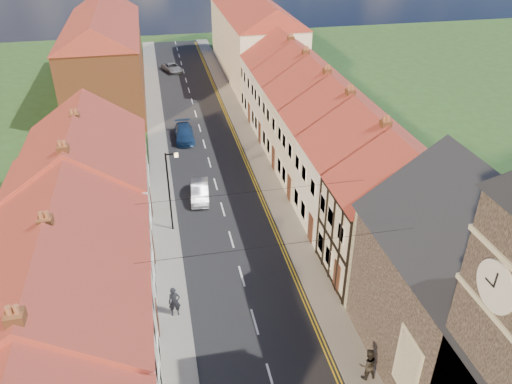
{
  "coord_description": "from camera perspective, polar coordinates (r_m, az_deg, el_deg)",
  "views": [
    {
      "loc": [
        -4.13,
        -9.99,
        20.54
      ],
      "look_at": [
        1.81,
        18.24,
        3.5
      ],
      "focal_mm": 35.0,
      "sensor_mm": 36.0,
      "label": 1
    }
  ],
  "objects": [
    {
      "name": "cottage_r_cream_mid",
      "position": [
        39.49,
        9.15,
        6.17
      ],
      "size": [
        8.3,
        5.2,
        9.0
      ],
      "color": "white",
      "rests_on": "ground"
    },
    {
      "name": "cottage_r_cream_far",
      "position": [
        53.91,
        3.18,
        13.19
      ],
      "size": [
        8.3,
        6.0,
        9.0
      ],
      "color": "silver",
      "rests_on": "ground"
    },
    {
      "name": "lamppost",
      "position": [
        34.47,
        -9.8,
        0.53
      ],
      "size": [
        0.88,
        0.15,
        6.0
      ],
      "color": "black",
      "rests_on": "pavement_left"
    },
    {
      "name": "cottage_l_brick_mid",
      "position": [
        32.69,
        -19.36,
        -0.66
      ],
      "size": [
        8.3,
        5.7,
        9.1
      ],
      "color": "silver",
      "rests_on": "ground"
    },
    {
      "name": "pedestrian_right",
      "position": [
        26.16,
        12.65,
        -18.65
      ],
      "size": [
        0.92,
        0.73,
        1.83
      ],
      "primitive_type": "imported",
      "rotation": [
        0.0,
        0.0,
        3.19
      ],
      "color": "black",
      "rests_on": "pavement_right"
    },
    {
      "name": "cottage_r_pink",
      "position": [
        44.16,
        6.76,
        9.03
      ],
      "size": [
        8.3,
        6.0,
        9.0
      ],
      "color": "white",
      "rests_on": "ground"
    },
    {
      "name": "pavement_right",
      "position": [
        45.73,
        0.14,
        3.97
      ],
      "size": [
        1.8,
        90.0,
        0.12
      ],
      "primitive_type": "cube",
      "color": "gray",
      "rests_on": "ground"
    },
    {
      "name": "pavement_left",
      "position": [
        44.92,
        -10.92,
        2.86
      ],
      "size": [
        1.8,
        90.0,
        0.12
      ],
      "primitive_type": "cube",
      "color": "gray",
      "rests_on": "ground"
    },
    {
      "name": "road",
      "position": [
        45.14,
        -5.34,
        3.38
      ],
      "size": [
        7.0,
        90.0,
        0.02
      ],
      "primitive_type": "cube",
      "color": "black",
      "rests_on": "ground"
    },
    {
      "name": "cottage_l_cream",
      "position": [
        22.9,
        -22.13,
        -16.75
      ],
      "size": [
        8.3,
        6.3,
        9.1
      ],
      "color": "white",
      "rests_on": "ground"
    },
    {
      "name": "block_left_far",
      "position": [
        62.11,
        -16.88,
        15.11
      ],
      "size": [
        8.3,
        24.2,
        10.5
      ],
      "color": "brown",
      "rests_on": "ground"
    },
    {
      "name": "car_far",
      "position": [
        49.69,
        -8.2,
        6.66
      ],
      "size": [
        1.89,
        4.52,
        1.31
      ],
      "primitive_type": "imported",
      "rotation": [
        0.0,
        0.0,
        -0.01
      ],
      "color": "navy",
      "rests_on": "ground"
    },
    {
      "name": "pedestrian_left",
      "position": [
        28.92,
        -9.31,
        -12.29
      ],
      "size": [
        0.7,
        0.47,
        1.87
      ],
      "primitive_type": "imported",
      "rotation": [
        0.0,
        0.0,
        0.04
      ],
      "color": "black",
      "rests_on": "pavement_left"
    },
    {
      "name": "cottage_r_tudor",
      "position": [
        30.86,
        15.88,
        -2.12
      ],
      "size": [
        8.3,
        5.2,
        9.0
      ],
      "color": "white",
      "rests_on": "ground"
    },
    {
      "name": "cottage_l_white",
      "position": [
        27.73,
        -20.38,
        -7.35
      ],
      "size": [
        8.3,
        6.9,
        8.8
      ],
      "color": "silver",
      "rests_on": "ground"
    },
    {
      "name": "cottage_r_white_far",
      "position": [
        48.98,
        4.8,
        11.33
      ],
      "size": [
        8.3,
        5.2,
        9.0
      ],
      "color": "silver",
      "rests_on": "ground"
    },
    {
      "name": "church",
      "position": [
        23.96,
        26.4,
        -11.03
      ],
      "size": [
        11.25,
        14.25,
        15.2
      ],
      "color": "black",
      "rests_on": "ground"
    },
    {
      "name": "cottage_r_white_near",
      "position": [
        35.03,
        12.13,
        2.54
      ],
      "size": [
        8.3,
        6.0,
        9.0
      ],
      "color": "silver",
      "rests_on": "ground"
    },
    {
      "name": "cottage_l_pink",
      "position": [
        37.85,
        -18.57,
        3.6
      ],
      "size": [
        8.3,
        6.3,
        8.8
      ],
      "color": "white",
      "rests_on": "ground"
    },
    {
      "name": "car_mid",
      "position": [
        39.44,
        -6.44,
        0.06
      ],
      "size": [
        1.72,
        3.97,
        1.27
      ],
      "primitive_type": "imported",
      "rotation": [
        0.0,
        0.0,
        -0.1
      ],
      "color": "#A6A7AE",
      "rests_on": "ground"
    },
    {
      "name": "block_right_far",
      "position": [
        68.09,
        -0.21,
        17.63
      ],
      "size": [
        8.3,
        24.2,
        10.5
      ],
      "color": "white",
      "rests_on": "ground"
    },
    {
      "name": "car_distant",
      "position": [
        71.12,
        -9.57,
        13.85
      ],
      "size": [
        3.03,
        4.45,
        1.13
      ],
      "primitive_type": "imported",
      "rotation": [
        0.0,
        0.0,
        0.31
      ],
      "color": "#999BA0",
      "rests_on": "ground"
    }
  ]
}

